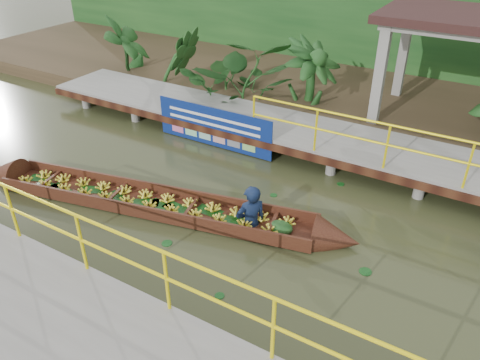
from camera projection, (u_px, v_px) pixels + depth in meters
The scene contains 8 objects.
ground at pixel (234, 219), 9.44m from camera, with size 80.00×80.00×0.00m, color #2C3018.
land_strip at pixel (357, 94), 14.85m from camera, with size 30.00×8.00×0.45m, color #322819.
far_dock at pixel (306, 134), 11.71m from camera, with size 16.00×2.06×1.66m.
pavilion at pixel (474, 30), 11.32m from camera, with size 4.40×3.00×3.00m.
foliage_backdrop at pixel (388, 21), 15.78m from camera, with size 30.00×0.80×4.00m, color #133B16.
vendor_boat at pixel (171, 200), 9.52m from camera, with size 8.47×2.57×2.09m.
blue_banner at pixel (214, 127), 11.91m from camera, with size 3.35×0.04×1.05m.
tropical_plants at pixel (298, 76), 13.18m from camera, with size 14.31×1.31×1.64m.
Camera 1 is at (4.02, -6.55, 5.52)m, focal length 35.00 mm.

